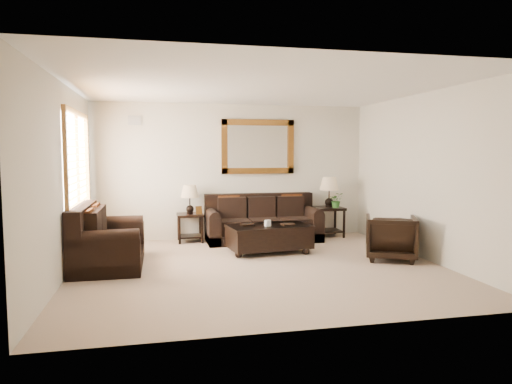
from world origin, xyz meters
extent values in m
cube|color=gray|center=(0.00, 0.00, 0.00)|extent=(5.50, 5.00, 0.01)
cube|color=white|center=(0.00, 0.00, 2.70)|extent=(5.50, 5.00, 0.01)
cube|color=beige|center=(0.00, 2.50, 1.35)|extent=(5.50, 0.01, 2.70)
cube|color=beige|center=(0.00, -2.50, 1.35)|extent=(5.50, 0.01, 2.70)
cube|color=beige|center=(-2.75, 0.00, 1.35)|extent=(0.01, 5.00, 2.70)
cube|color=beige|center=(2.75, 0.00, 1.35)|extent=(0.01, 5.00, 2.70)
cube|color=white|center=(-2.73, 0.90, 1.55)|extent=(0.01, 1.80, 1.50)
cube|color=brown|center=(-2.70, 0.90, 2.34)|extent=(0.06, 1.96, 0.08)
cube|color=brown|center=(-2.70, 0.90, 0.76)|extent=(0.06, 1.96, 0.08)
cube|color=brown|center=(-2.70, -0.04, 1.55)|extent=(0.06, 0.08, 1.50)
cube|color=brown|center=(-2.70, 1.84, 1.55)|extent=(0.06, 0.08, 1.50)
cube|color=brown|center=(-2.70, 0.90, 1.55)|extent=(0.05, 0.05, 1.50)
cube|color=#522F10|center=(0.52, 2.46, 1.85)|extent=(1.50, 0.06, 1.10)
cube|color=white|center=(0.52, 2.48, 1.85)|extent=(1.26, 0.01, 0.86)
cube|color=#999999|center=(-1.90, 2.48, 2.35)|extent=(0.25, 0.02, 0.18)
cube|color=black|center=(0.52, 2.00, 0.09)|extent=(2.21, 0.96, 0.18)
cube|color=black|center=(0.52, 2.37, 0.68)|extent=(2.21, 0.22, 0.45)
cube|color=black|center=(-0.07, 1.98, 0.32)|extent=(0.57, 0.78, 0.27)
cube|color=black|center=(0.52, 1.98, 0.32)|extent=(0.57, 0.78, 0.27)
cube|color=black|center=(1.11, 1.98, 0.32)|extent=(0.57, 0.78, 0.27)
cube|color=black|center=(-0.48, 2.00, 0.27)|extent=(0.22, 0.96, 0.53)
cylinder|color=black|center=(-0.48, 2.00, 0.53)|extent=(0.22, 0.94, 0.22)
cube|color=black|center=(1.52, 2.00, 0.27)|extent=(0.22, 0.96, 0.53)
cylinder|color=black|center=(1.52, 2.00, 0.53)|extent=(0.22, 0.94, 0.22)
cube|color=#652C0D|center=(-0.12, 2.18, 0.67)|extent=(0.42, 0.19, 0.43)
cube|color=#652C0D|center=(1.16, 2.18, 0.67)|extent=(0.42, 0.19, 0.43)
cube|color=black|center=(-2.23, 0.57, 0.09)|extent=(0.99, 1.67, 0.19)
cube|color=black|center=(-2.61, 0.57, 0.71)|extent=(0.23, 1.67, 0.47)
cube|color=black|center=(-2.21, 0.27, 0.33)|extent=(0.82, 0.58, 0.28)
cube|color=black|center=(-2.21, 0.87, 0.33)|extent=(0.82, 0.58, 0.28)
cube|color=black|center=(-2.23, -0.15, 0.28)|extent=(0.99, 0.23, 0.55)
cylinder|color=black|center=(-2.23, -0.15, 0.55)|extent=(0.97, 0.23, 0.23)
cube|color=black|center=(-2.23, 1.29, 0.28)|extent=(0.99, 0.23, 0.55)
cylinder|color=black|center=(-2.23, 1.29, 0.55)|extent=(0.97, 0.23, 0.23)
cube|color=#652C0D|center=(-2.42, 0.21, 0.70)|extent=(0.19, 0.44, 0.45)
cube|color=#652C0D|center=(-2.42, 0.92, 0.70)|extent=(0.19, 0.44, 0.45)
cube|color=black|center=(-0.89, 2.21, 0.53)|extent=(0.50, 0.50, 0.05)
cube|color=black|center=(-0.89, 2.21, 0.11)|extent=(0.43, 0.43, 0.03)
cylinder|color=black|center=(-1.10, 1.99, 0.25)|extent=(0.05, 0.05, 0.50)
cylinder|color=black|center=(-0.67, 1.99, 0.25)|extent=(0.05, 0.05, 0.50)
cylinder|color=black|center=(-1.10, 2.42, 0.25)|extent=(0.05, 0.05, 0.50)
cylinder|color=black|center=(-0.67, 2.42, 0.25)|extent=(0.05, 0.05, 0.50)
sphere|color=black|center=(-0.89, 2.21, 0.64)|extent=(0.16, 0.16, 0.16)
cylinder|color=black|center=(-0.89, 2.21, 0.80)|extent=(0.02, 0.02, 0.33)
cone|color=#CCB088|center=(-0.89, 2.21, 0.99)|extent=(0.35, 0.35, 0.24)
cube|color=#522F10|center=(-0.72, 2.12, 0.63)|extent=(0.14, 0.09, 0.16)
cube|color=black|center=(1.96, 2.18, 0.58)|extent=(0.56, 0.56, 0.05)
cube|color=black|center=(1.96, 2.18, 0.12)|extent=(0.47, 0.47, 0.03)
cylinder|color=black|center=(1.72, 1.94, 0.28)|extent=(0.05, 0.05, 0.56)
cylinder|color=black|center=(2.20, 1.94, 0.28)|extent=(0.05, 0.05, 0.56)
cylinder|color=black|center=(1.72, 2.42, 0.28)|extent=(0.05, 0.05, 0.56)
cylinder|color=black|center=(2.20, 2.42, 0.28)|extent=(0.05, 0.05, 0.56)
sphere|color=black|center=(1.96, 2.18, 0.71)|extent=(0.17, 0.17, 0.17)
cylinder|color=black|center=(1.96, 2.18, 0.89)|extent=(0.02, 0.02, 0.37)
cone|color=#CCB088|center=(1.96, 2.18, 1.10)|extent=(0.39, 0.39, 0.26)
sphere|color=black|center=(-0.20, 0.69, 0.05)|extent=(0.13, 0.13, 0.13)
sphere|color=black|center=(0.97, 0.69, 0.05)|extent=(0.13, 0.13, 0.13)
sphere|color=black|center=(-0.20, 1.22, 0.05)|extent=(0.13, 0.13, 0.13)
sphere|color=black|center=(0.97, 1.22, 0.05)|extent=(0.13, 0.13, 0.13)
cube|color=black|center=(0.39, 0.95, 0.28)|extent=(1.47, 0.93, 0.39)
cube|color=black|center=(0.39, 0.95, 0.46)|extent=(1.50, 0.95, 0.04)
cube|color=black|center=(0.02, 1.01, 0.49)|extent=(0.25, 0.19, 0.03)
cube|color=black|center=(0.71, 0.90, 0.49)|extent=(0.23, 0.18, 0.03)
cube|color=white|center=(0.34, 0.85, 0.53)|extent=(0.11, 0.10, 0.11)
imported|color=black|center=(2.20, 0.04, 0.40)|extent=(1.00, 0.98, 0.79)
imported|color=#2C5F20|center=(2.08, 2.08, 0.73)|extent=(0.34, 0.36, 0.24)
camera|label=1|loc=(-1.46, -6.64, 1.74)|focal=32.00mm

